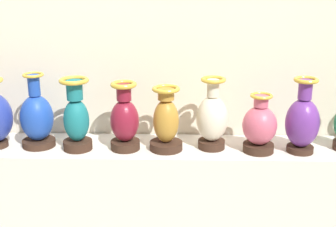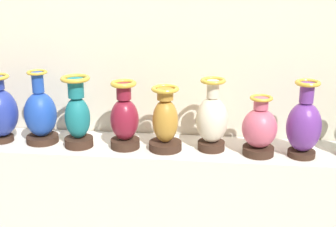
# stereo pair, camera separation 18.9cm
# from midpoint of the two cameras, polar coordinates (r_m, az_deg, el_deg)

# --- Properties ---
(display_shelf) EXTENTS (2.42, 0.34, 0.81)m
(display_shelf) POSITION_cam_midpoint_polar(r_m,az_deg,el_deg) (2.44, 2.28, -12.93)
(display_shelf) COLOR silver
(display_shelf) RESTS_ON ground_plane
(back_wall) EXTENTS (3.86, 0.14, 2.84)m
(back_wall) POSITION_cam_midpoint_polar(r_m,az_deg,el_deg) (2.34, 3.37, 12.44)
(back_wall) COLOR beige
(back_wall) RESTS_ON ground_plane
(vase_sapphire) EXTENTS (0.16, 0.16, 0.36)m
(vase_sapphire) POSITION_cam_midpoint_polar(r_m,az_deg,el_deg) (2.33, -13.21, -0.22)
(vase_sapphire) COLOR #382319
(vase_sapphire) RESTS_ON display_shelf
(vase_teal) EXTENTS (0.14, 0.14, 0.35)m
(vase_teal) POSITION_cam_midpoint_polar(r_m,az_deg,el_deg) (2.23, -8.73, -0.31)
(vase_teal) COLOR #382319
(vase_teal) RESTS_ON display_shelf
(vase_burgundy) EXTENTS (0.14, 0.14, 0.33)m
(vase_burgundy) POSITION_cam_midpoint_polar(r_m,az_deg,el_deg) (2.20, -2.94, -0.73)
(vase_burgundy) COLOR #382319
(vase_burgundy) RESTS_ON display_shelf
(vase_ochre) EXTENTS (0.16, 0.16, 0.31)m
(vase_ochre) POSITION_cam_midpoint_polar(r_m,az_deg,el_deg) (2.18, 2.14, -1.11)
(vase_ochre) COLOR #382319
(vase_ochre) RESTS_ON display_shelf
(vase_ivory) EXTENTS (0.15, 0.15, 0.35)m
(vase_ivory) POSITION_cam_midpoint_polar(r_m,az_deg,el_deg) (2.19, 7.90, -0.82)
(vase_ivory) COLOR #382319
(vase_ivory) RESTS_ON display_shelf
(vase_rose) EXTENTS (0.16, 0.16, 0.28)m
(vase_rose) POSITION_cam_midpoint_polar(r_m,az_deg,el_deg) (2.18, 13.65, -1.96)
(vase_rose) COLOR #382319
(vase_rose) RESTS_ON display_shelf
(vase_violet) EXTENTS (0.16, 0.16, 0.36)m
(vase_violet) POSITION_cam_midpoint_polar(r_m,az_deg,el_deg) (2.20, 18.77, -1.43)
(vase_violet) COLOR #382319
(vase_violet) RESTS_ON display_shelf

